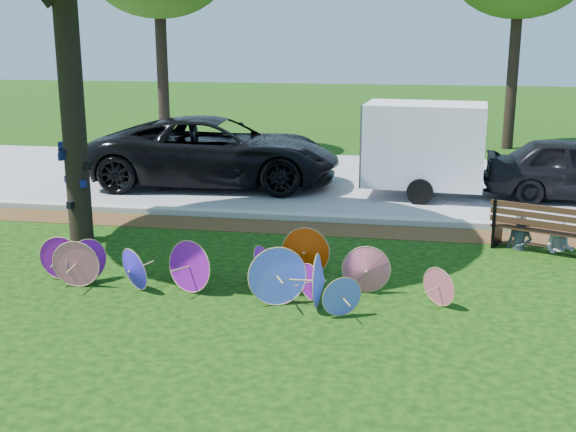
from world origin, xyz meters
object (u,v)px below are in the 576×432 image
(parasol_pile, at_px, (232,268))
(person_right, at_px, (562,222))
(person_left, at_px, (521,216))
(park_bench, at_px, (541,227))
(cargo_trailer, at_px, (425,144))
(black_van, at_px, (216,152))

(parasol_pile, height_order, person_right, person_right)
(parasol_pile, distance_m, person_left, 5.51)
(person_left, bearing_deg, person_right, 23.97)
(parasol_pile, xyz_separation_m, person_left, (4.58, 3.05, 0.25))
(park_bench, distance_m, person_right, 0.36)
(person_left, bearing_deg, cargo_trailer, 136.74)
(parasol_pile, bearing_deg, person_left, 33.64)
(park_bench, height_order, person_left, person_left)
(parasol_pile, bearing_deg, cargo_trailer, 68.07)
(black_van, bearing_deg, cargo_trailer, -98.76)
(black_van, distance_m, person_right, 8.84)
(parasol_pile, distance_m, black_van, 7.89)
(black_van, xyz_separation_m, park_bench, (7.26, -4.52, -0.42))
(parasol_pile, bearing_deg, park_bench, 31.30)
(parasol_pile, bearing_deg, person_right, 30.00)
(black_van, height_order, person_right, black_van)
(cargo_trailer, relative_size, person_left, 2.20)
(person_left, xyz_separation_m, person_right, (0.70, 0.00, -0.09))
(parasol_pile, relative_size, park_bench, 3.80)
(parasol_pile, xyz_separation_m, person_right, (5.28, 3.05, 0.16))
(black_van, relative_size, person_left, 5.03)
(person_right, bearing_deg, cargo_trailer, 140.35)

